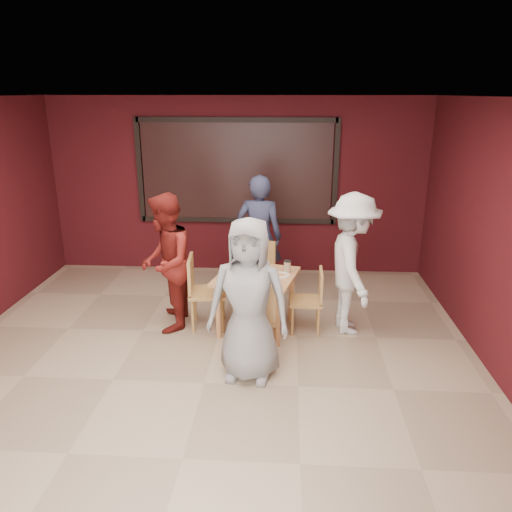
# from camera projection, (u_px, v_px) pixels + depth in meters

# --- Properties ---
(floor) EXTENTS (7.00, 7.00, 0.00)m
(floor) POSITION_uv_depth(u_px,v_px,m) (205.00, 383.00, 5.13)
(floor) COLOR tan
(floor) RESTS_ON ground
(window_blinds) EXTENTS (3.00, 0.02, 1.50)m
(window_blinds) POSITION_uv_depth(u_px,v_px,m) (237.00, 171.00, 7.88)
(window_blinds) COLOR black
(dining_table) EXTENTS (1.10, 1.10, 0.87)m
(dining_table) POSITION_uv_depth(u_px,v_px,m) (256.00, 282.00, 6.11)
(dining_table) COLOR tan
(dining_table) RESTS_ON floor
(chair_front) EXTENTS (0.51, 0.51, 0.91)m
(chair_front) POSITION_uv_depth(u_px,v_px,m) (254.00, 316.00, 5.47)
(chair_front) COLOR tan
(chair_front) RESTS_ON floor
(chair_back) EXTENTS (0.55, 0.55, 0.91)m
(chair_back) POSITION_uv_depth(u_px,v_px,m) (257.00, 270.00, 6.87)
(chair_back) COLOR tan
(chair_back) RESTS_ON floor
(chair_left) EXTENTS (0.49, 0.49, 0.93)m
(chair_left) POSITION_uv_depth(u_px,v_px,m) (201.00, 288.00, 6.21)
(chair_left) COLOR tan
(chair_left) RESTS_ON floor
(chair_right) EXTENTS (0.39, 0.39, 0.81)m
(chair_right) POSITION_uv_depth(u_px,v_px,m) (311.00, 297.00, 6.11)
(chair_right) COLOR tan
(chair_right) RESTS_ON floor
(diner_front) EXTENTS (0.90, 0.65, 1.71)m
(diner_front) POSITION_uv_depth(u_px,v_px,m) (249.00, 300.00, 5.01)
(diner_front) COLOR gray
(diner_front) RESTS_ON floor
(diner_back) EXTENTS (0.68, 0.48, 1.78)m
(diner_back) POSITION_uv_depth(u_px,v_px,m) (259.00, 237.00, 7.08)
(diner_back) COLOR #2F3453
(diner_back) RESTS_ON floor
(diner_left) EXTENTS (0.73, 0.89, 1.71)m
(diner_left) POSITION_uv_depth(u_px,v_px,m) (166.00, 263.00, 6.10)
(diner_left) COLOR maroon
(diner_left) RESTS_ON floor
(diner_right) EXTENTS (0.76, 1.18, 1.74)m
(diner_right) POSITION_uv_depth(u_px,v_px,m) (352.00, 264.00, 6.01)
(diner_right) COLOR silver
(diner_right) RESTS_ON floor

